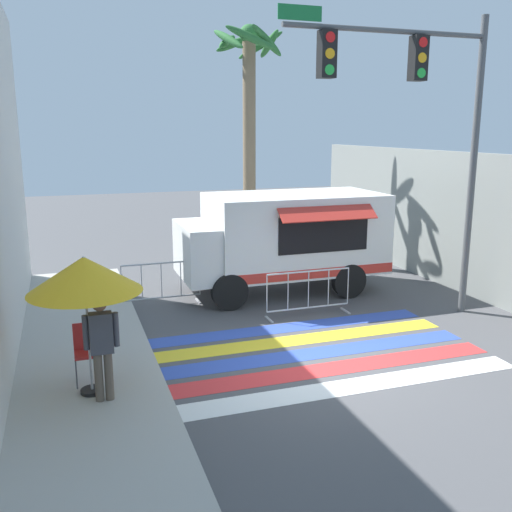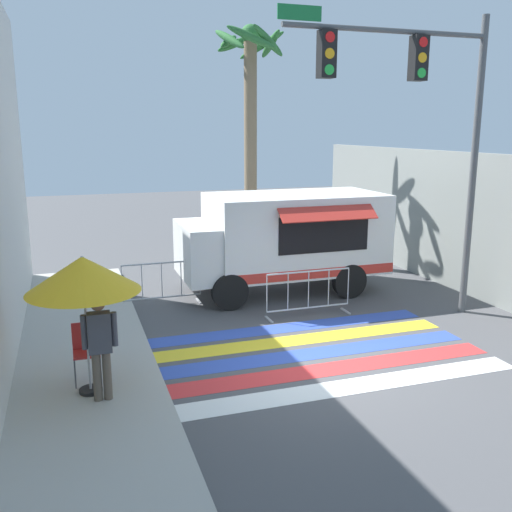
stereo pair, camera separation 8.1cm
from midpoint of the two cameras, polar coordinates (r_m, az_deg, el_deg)
The scene contains 12 objects.
ground_plane at distance 10.80m, azimuth 6.83°, elevation -10.62°, with size 60.00×60.00×0.00m, color #4C4C4F.
sidewalk_left at distance 9.87m, azimuth -22.46°, elevation -13.30°, with size 4.40×16.00×0.18m.
concrete_wall_right at distance 15.67m, azimuth 20.64°, elevation 2.95°, with size 0.20×16.00×3.66m.
crosswalk_painted at distance 11.22m, azimuth 5.69°, elevation -9.64°, with size 6.40×3.60×0.01m.
food_truck at distance 14.90m, azimuth 2.28°, elevation 1.96°, with size 5.29×2.85×2.59m.
traffic_signal_pole at distance 12.92m, azimuth 15.88°, elevation 14.37°, with size 4.82×0.29×6.61m.
patio_umbrella at distance 8.97m, azimuth -17.03°, elevation -1.83°, with size 1.72×1.72×2.20m.
folding_chair at distance 9.84m, azimuth -16.76°, elevation -8.67°, with size 0.42×0.42×0.96m.
vendor_person at distance 8.96m, azimuth -15.43°, elevation -8.34°, with size 0.53×0.22×1.65m.
barricade_front at distance 13.19m, azimuth 5.09°, elevation -3.75°, with size 2.06×0.44×1.08m.
barricade_side at distance 14.12m, azimuth -9.58°, elevation -2.80°, with size 1.93×0.44×1.08m.
palm_tree at distance 18.93m, azimuth -0.84°, elevation 14.65°, with size 2.42×2.40×7.43m.
Camera 1 is at (-4.41, -8.90, 4.25)m, focal length 40.00 mm.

